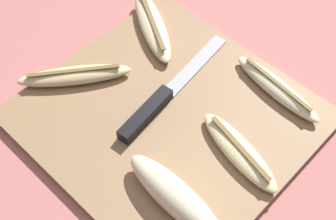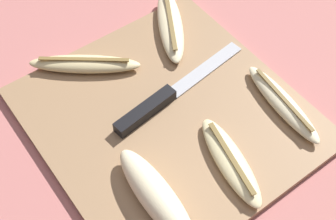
{
  "view_description": "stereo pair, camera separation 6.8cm",
  "coord_description": "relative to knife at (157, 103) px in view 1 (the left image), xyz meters",
  "views": [
    {
      "loc": [
        0.28,
        -0.29,
        0.58
      ],
      "look_at": [
        0.0,
        0.0,
        0.02
      ],
      "focal_mm": 50.0,
      "sensor_mm": 36.0,
      "label": 1
    },
    {
      "loc": [
        0.32,
        -0.24,
        0.58
      ],
      "look_at": [
        0.0,
        0.0,
        0.02
      ],
      "focal_mm": 50.0,
      "sensor_mm": 36.0,
      "label": 2
    }
  ],
  "objects": [
    {
      "name": "ground_plane",
      "position": [
        0.02,
        0.0,
        -0.02
      ],
      "size": [
        4.0,
        4.0,
        0.0
      ],
      "primitive_type": "plane",
      "color": "#B76B66"
    },
    {
      "name": "cutting_board",
      "position": [
        0.02,
        0.0,
        -0.01
      ],
      "size": [
        0.39,
        0.37,
        0.01
      ],
      "color": "#997551",
      "rests_on": "ground_plane"
    },
    {
      "name": "knife",
      "position": [
        0.0,
        0.0,
        0.0
      ],
      "size": [
        0.05,
        0.26,
        0.02
      ],
      "rotation": [
        0.0,
        0.0,
        0.12
      ],
      "color": "black",
      "rests_on": "cutting_board"
    },
    {
      "name": "banana_soft_right",
      "position": [
        0.14,
        0.02,
        0.0
      ],
      "size": [
        0.16,
        0.07,
        0.02
      ],
      "rotation": [
        0.0,
        0.0,
        4.5
      ],
      "color": "beige",
      "rests_on": "cutting_board"
    },
    {
      "name": "banana_pale_long",
      "position": [
        0.11,
        0.15,
        0.0
      ],
      "size": [
        0.17,
        0.05,
        0.02
      ],
      "rotation": [
        0.0,
        0.0,
        1.45
      ],
      "color": "beige",
      "rests_on": "cutting_board"
    },
    {
      "name": "banana_cream_curved",
      "position": [
        -0.12,
        0.11,
        0.0
      ],
      "size": [
        0.17,
        0.12,
        0.02
      ],
      "rotation": [
        0.0,
        0.0,
        1.05
      ],
      "color": "beige",
      "rests_on": "cutting_board"
    },
    {
      "name": "banana_bright_far",
      "position": [
        0.13,
        -0.09,
        0.01
      ],
      "size": [
        0.16,
        0.05,
        0.04
      ],
      "rotation": [
        0.0,
        0.0,
        1.54
      ],
      "color": "beige",
      "rests_on": "cutting_board"
    },
    {
      "name": "banana_mellow_near",
      "position": [
        -0.13,
        -0.05,
        0.0
      ],
      "size": [
        0.14,
        0.16,
        0.02
      ],
      "rotation": [
        0.0,
        0.0,
        2.48
      ],
      "color": "beige",
      "rests_on": "cutting_board"
    }
  ]
}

